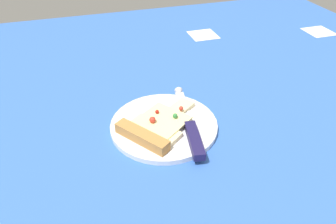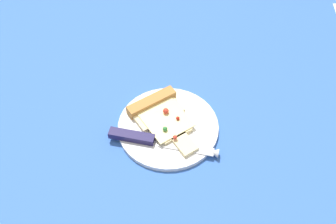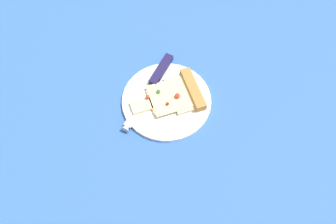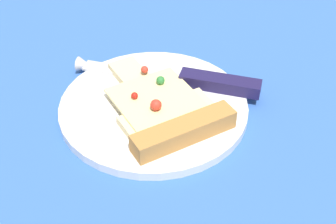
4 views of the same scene
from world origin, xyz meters
TOP-DOWN VIEW (x-y plane):
  - ground_plane at (0.02, -0.03)cm, footprint 158.38×158.38cm
  - plate at (2.55, 7.42)cm, footprint 22.50×22.50cm
  - pizza_slice at (1.02, 9.53)cm, footprint 16.54×18.66cm
  - knife at (-0.67, 2.82)cm, footprint 24.02×6.00cm

SIDE VIEW (x-z plane):
  - ground_plane at x=0.02cm, z-range -3.00..0.00cm
  - plate at x=2.55cm, z-range 0.00..1.11cm
  - knife at x=-0.67cm, z-range 0.48..2.93cm
  - pizza_slice at x=1.02cm, z-range 0.59..3.20cm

